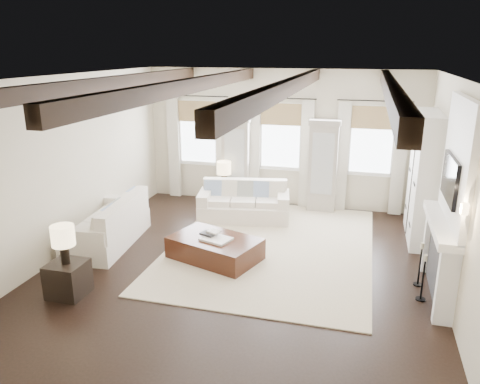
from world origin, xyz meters
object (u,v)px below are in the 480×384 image
(sofa_left, at_px, (110,226))
(ottoman, at_px, (215,249))
(sofa_back, at_px, (244,204))
(side_table_front, at_px, (68,279))
(side_table_back, at_px, (224,197))

(sofa_left, height_order, ottoman, sofa_left)
(sofa_back, height_order, side_table_front, sofa_back)
(ottoman, bearing_deg, side_table_back, 122.26)
(side_table_front, bearing_deg, sofa_left, 101.19)
(sofa_back, relative_size, ottoman, 1.36)
(sofa_back, bearing_deg, ottoman, -89.19)
(ottoman, height_order, side_table_back, side_table_back)
(sofa_back, xyz_separation_m, ottoman, (0.03, -2.16, -0.14))
(sofa_left, bearing_deg, side_table_back, 60.66)
(side_table_back, bearing_deg, side_table_front, -103.55)
(sofa_back, relative_size, side_table_front, 3.93)
(ottoman, bearing_deg, sofa_left, -164.75)
(ottoman, distance_m, side_table_back, 2.83)
(sofa_back, relative_size, sofa_left, 0.96)
(sofa_back, xyz_separation_m, side_table_back, (-0.64, 0.60, -0.06))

